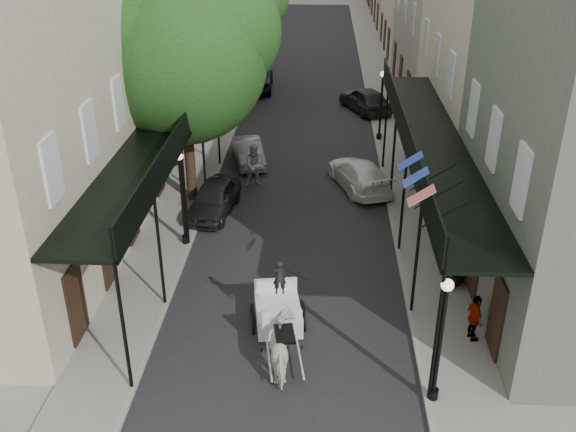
# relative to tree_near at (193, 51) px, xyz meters

# --- Properties ---
(ground) EXTENTS (140.00, 140.00, 0.00)m
(ground) POSITION_rel_tree_near_xyz_m (4.20, -10.18, -6.49)
(ground) COLOR gray
(ground) RESTS_ON ground
(road) EXTENTS (8.00, 90.00, 0.01)m
(road) POSITION_rel_tree_near_xyz_m (4.20, 9.82, -6.48)
(road) COLOR black
(road) RESTS_ON ground
(sidewalk_left) EXTENTS (2.20, 90.00, 0.12)m
(sidewalk_left) POSITION_rel_tree_near_xyz_m (-0.80, 9.82, -6.43)
(sidewalk_left) COLOR gray
(sidewalk_left) RESTS_ON ground
(sidewalk_right) EXTENTS (2.20, 90.00, 0.12)m
(sidewalk_right) POSITION_rel_tree_near_xyz_m (9.20, 9.82, -6.43)
(sidewalk_right) COLOR gray
(sidewalk_right) RESTS_ON ground
(building_row_left) EXTENTS (5.00, 80.00, 10.50)m
(building_row_left) POSITION_rel_tree_near_xyz_m (-4.40, 19.82, -1.24)
(building_row_left) COLOR #BCB296
(building_row_left) RESTS_ON ground
(building_row_right) EXTENTS (5.00, 80.00, 10.50)m
(building_row_right) POSITION_rel_tree_near_xyz_m (12.80, 19.82, -1.24)
(building_row_right) COLOR gray
(building_row_right) RESTS_ON ground
(gallery_left) EXTENTS (2.20, 18.05, 4.88)m
(gallery_left) POSITION_rel_tree_near_xyz_m (-0.59, -3.20, -2.44)
(gallery_left) COLOR black
(gallery_left) RESTS_ON sidewalk_left
(gallery_right) EXTENTS (2.20, 18.05, 4.88)m
(gallery_right) POSITION_rel_tree_near_xyz_m (8.99, -3.20, -2.44)
(gallery_right) COLOR black
(gallery_right) RESTS_ON sidewalk_right
(tree_near) EXTENTS (7.31, 6.80, 9.63)m
(tree_near) POSITION_rel_tree_near_xyz_m (0.00, 0.00, 0.00)
(tree_near) COLOR #382619
(tree_near) RESTS_ON sidewalk_left
(tree_far) EXTENTS (6.45, 6.00, 8.61)m
(tree_far) POSITION_rel_tree_near_xyz_m (-0.05, 14.00, -0.65)
(tree_far) COLOR #382619
(tree_far) RESTS_ON sidewalk_left
(lamppost_right_near) EXTENTS (0.32, 0.32, 3.71)m
(lamppost_right_near) POSITION_rel_tree_near_xyz_m (8.30, -12.18, -4.44)
(lamppost_right_near) COLOR black
(lamppost_right_near) RESTS_ON sidewalk_right
(lamppost_left) EXTENTS (0.32, 0.32, 3.71)m
(lamppost_left) POSITION_rel_tree_near_xyz_m (0.10, -4.18, -4.44)
(lamppost_left) COLOR black
(lamppost_left) RESTS_ON sidewalk_left
(lamppost_right_far) EXTENTS (0.32, 0.32, 3.71)m
(lamppost_right_far) POSITION_rel_tree_near_xyz_m (8.30, 7.82, -4.44)
(lamppost_right_far) COLOR black
(lamppost_right_far) RESTS_ON sidewalk_right
(horse) EXTENTS (1.16, 2.01, 1.60)m
(horse) POSITION_rel_tree_near_xyz_m (4.32, -11.18, -5.69)
(horse) COLOR silver
(horse) RESTS_ON ground
(carriage) EXTENTS (1.86, 2.54, 2.68)m
(carriage) POSITION_rel_tree_near_xyz_m (3.92, -8.71, -5.45)
(carriage) COLOR black
(carriage) RESTS_ON ground
(pedestrian_walking) EXTENTS (1.11, 0.95, 2.00)m
(pedestrian_walking) POSITION_rel_tree_near_xyz_m (2.20, 1.55, -5.49)
(pedestrian_walking) COLOR #A09F97
(pedestrian_walking) RESTS_ON ground
(pedestrian_sidewalk_left) EXTENTS (1.34, 0.90, 1.92)m
(pedestrian_sidewalk_left) POSITION_rel_tree_near_xyz_m (-1.37, 11.10, -5.41)
(pedestrian_sidewalk_left) COLOR gray
(pedestrian_sidewalk_left) RESTS_ON sidewalk_left
(pedestrian_sidewalk_right) EXTENTS (0.54, 0.95, 1.52)m
(pedestrian_sidewalk_right) POSITION_rel_tree_near_xyz_m (9.83, -9.58, -5.61)
(pedestrian_sidewalk_right) COLOR gray
(pedestrian_sidewalk_right) RESTS_ON sidewalk_right
(car_left_near) EXTENTS (2.12, 4.14, 1.35)m
(car_left_near) POSITION_rel_tree_near_xyz_m (0.74, -1.35, -5.81)
(car_left_near) COLOR black
(car_left_near) RESTS_ON ground
(car_left_mid) EXTENTS (2.09, 3.77, 1.18)m
(car_left_mid) POSITION_rel_tree_near_xyz_m (1.60, 4.26, -5.90)
(car_left_mid) COLOR gray
(car_left_mid) RESTS_ON ground
(car_left_far) EXTENTS (2.47, 4.98, 1.36)m
(car_left_far) POSITION_rel_tree_near_xyz_m (0.60, 17.34, -5.81)
(car_left_far) COLOR black
(car_left_far) RESTS_ON ground
(car_right_near) EXTENTS (3.24, 4.90, 1.32)m
(car_right_near) POSITION_rel_tree_near_xyz_m (6.93, 1.58, -5.83)
(car_right_near) COLOR silver
(car_right_near) RESTS_ON ground
(car_right_far) EXTENTS (3.46, 4.79, 1.52)m
(car_right_far) POSITION_rel_tree_near_xyz_m (7.80, 13.07, -5.73)
(car_right_far) COLOR black
(car_right_far) RESTS_ON ground
(trash_bags) EXTENTS (0.86, 1.01, 0.51)m
(trash_bags) POSITION_rel_tree_near_xyz_m (9.91, -6.49, -6.13)
(trash_bags) COLOR black
(trash_bags) RESTS_ON sidewalk_right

